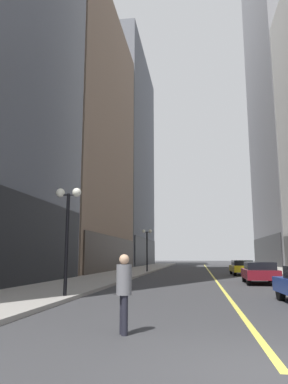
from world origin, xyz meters
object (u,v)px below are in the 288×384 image
(pedestrian_in_grey_suit, at_px, (124,287))
(street_lamp_left_far, at_px, (147,241))
(street_lamp_left_near, at_px, (68,217))
(car_maroon, at_px, (260,272))
(car_yellow, at_px, (242,267))

(pedestrian_in_grey_suit, xyz_separation_m, street_lamp_left_far, (-3.56, 29.46, 2.26))
(pedestrian_in_grey_suit, bearing_deg, street_lamp_left_near, 120.81)
(street_lamp_left_far, bearing_deg, street_lamp_left_near, -90.00)
(car_maroon, relative_size, street_lamp_left_far, 0.99)
(car_maroon, height_order, pedestrian_in_grey_suit, pedestrian_in_grey_suit)
(car_maroon, xyz_separation_m, pedestrian_in_grey_suit, (-5.37, -15.59, 0.28))
(street_lamp_left_near, bearing_deg, street_lamp_left_far, 90.00)
(car_yellow, relative_size, street_lamp_left_near, 1.06)
(pedestrian_in_grey_suit, bearing_deg, street_lamp_left_far, 96.90)
(car_yellow, bearing_deg, car_maroon, -90.77)
(car_maroon, xyz_separation_m, street_lamp_left_near, (-8.94, -9.61, 2.54))
(pedestrian_in_grey_suit, height_order, street_lamp_left_near, street_lamp_left_near)
(car_yellow, xyz_separation_m, pedestrian_in_grey_suit, (-5.51, -26.22, 0.28))
(car_maroon, relative_size, car_yellow, 0.93)
(car_yellow, distance_m, pedestrian_in_grey_suit, 26.80)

